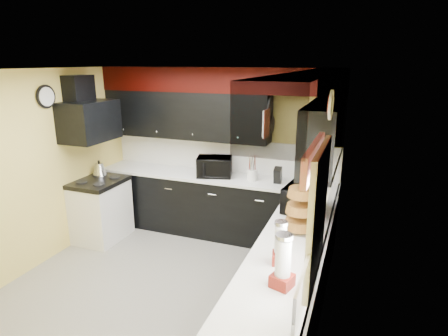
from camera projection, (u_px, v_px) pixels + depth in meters
name	position (u px, v px, depth m)	size (l,w,h in m)	color
ground	(167.00, 284.00, 4.50)	(3.60, 3.60, 0.00)	gray
wall_back	(221.00, 151.00, 5.77)	(3.60, 0.06, 2.50)	#E0C666
wall_right	(329.00, 207.00, 3.54)	(0.06, 3.60, 2.50)	#E0C666
wall_left	(38.00, 170.00, 4.76)	(0.06, 3.60, 2.50)	#E0C666
ceiling	(157.00, 70.00, 3.81)	(3.60, 3.60, 0.06)	white
cab_back	(214.00, 206.00, 5.72)	(3.60, 0.60, 0.90)	black
cab_right	(288.00, 292.00, 3.59)	(0.60, 3.00, 0.90)	black
counter_back	(213.00, 177.00, 5.59)	(3.62, 0.64, 0.04)	white
counter_right	(290.00, 248.00, 3.46)	(0.64, 3.02, 0.04)	white
splash_back	(220.00, 155.00, 5.78)	(3.60, 0.02, 0.50)	white
splash_right	(328.00, 213.00, 3.56)	(0.02, 3.60, 0.50)	white
upper_back	(185.00, 115.00, 5.63)	(2.60, 0.35, 0.70)	black
upper_right	(325.00, 133.00, 4.26)	(0.35, 1.80, 0.70)	black
soffit_back	(216.00, 80.00, 5.31)	(3.60, 0.36, 0.35)	black
soffit_right	(315.00, 93.00, 3.14)	(0.36, 3.24, 0.35)	black
stove	(101.00, 211.00, 5.56)	(0.60, 0.75, 0.86)	white
cooktop	(99.00, 182.00, 5.43)	(0.62, 0.77, 0.06)	black
hood	(90.00, 121.00, 5.20)	(0.50, 0.78, 0.55)	black
hood_duct	(79.00, 90.00, 5.13)	(0.24, 0.40, 0.40)	black
window	(318.00, 213.00, 2.65)	(0.03, 0.86, 0.96)	white
valance	(314.00, 157.00, 2.56)	(0.04, 0.88, 0.20)	red
pan_top	(270.00, 106.00, 5.06)	(0.03, 0.22, 0.40)	black
pan_mid	(267.00, 126.00, 5.01)	(0.03, 0.28, 0.46)	black
pan_low	(272.00, 125.00, 5.25)	(0.03, 0.24, 0.42)	black
cut_board	(266.00, 123.00, 4.89)	(0.03, 0.26, 0.35)	white
baskets	(300.00, 208.00, 3.70)	(0.27, 0.27, 0.50)	brown
clock	(46.00, 97.00, 4.73)	(0.03, 0.30, 0.30)	black
deco_plate	(331.00, 105.00, 2.96)	(0.03, 0.24, 0.24)	white
toaster_oven	(214.00, 167.00, 5.51)	(0.50, 0.42, 0.29)	black
microwave	(303.00, 198.00, 4.26)	(0.53, 0.36, 0.29)	black
utensil_crock	(252.00, 175.00, 5.33)	(0.15, 0.15, 0.16)	silver
knife_block	(278.00, 176.00, 5.20)	(0.10, 0.14, 0.22)	black
kettle	(99.00, 169.00, 5.64)	(0.20, 0.20, 0.18)	#AFAFB4
dispenser_a	(280.00, 245.00, 3.11)	(0.13, 0.13, 0.35)	#680502
dispenser_b	(283.00, 262.00, 2.78)	(0.15, 0.15, 0.41)	#5C0300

